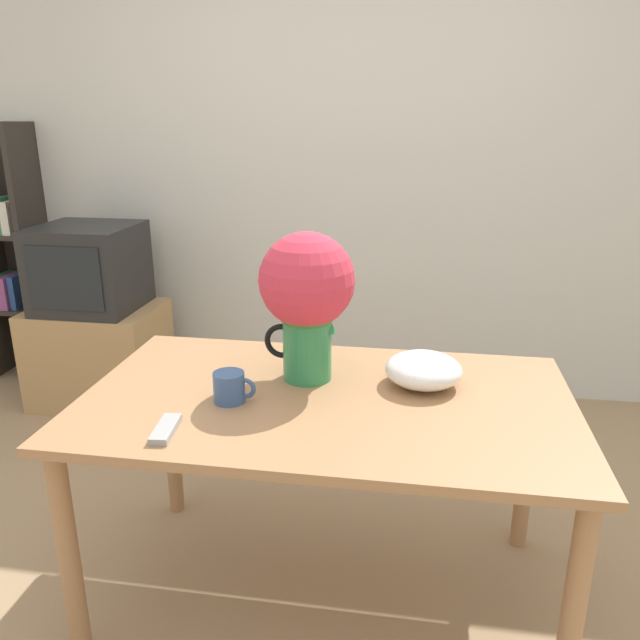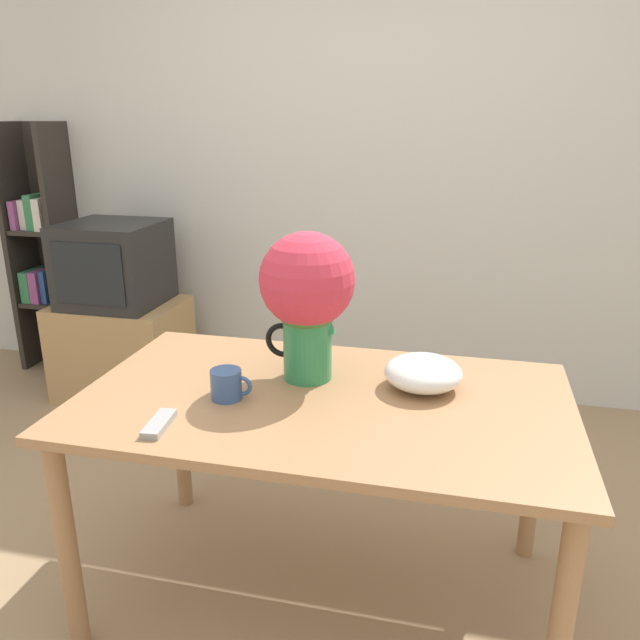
% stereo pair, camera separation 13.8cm
% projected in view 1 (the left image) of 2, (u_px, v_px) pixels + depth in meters
% --- Properties ---
extents(ground_plane, '(12.00, 12.00, 0.00)m').
position_uv_depth(ground_plane, '(287.00, 589.00, 2.19)').
color(ground_plane, '#9E7F5B').
extents(wall_back, '(8.00, 0.05, 2.60)m').
position_uv_depth(wall_back, '(351.00, 168.00, 3.47)').
color(wall_back, silver).
rests_on(wall_back, ground_plane).
extents(table, '(1.51, 0.89, 0.75)m').
position_uv_depth(table, '(327.00, 423.00, 1.96)').
color(table, '#A3754C').
rests_on(table, ground_plane).
extents(flower_vase, '(0.31, 0.31, 0.49)m').
position_uv_depth(flower_vase, '(307.00, 293.00, 1.97)').
color(flower_vase, '#2D844C').
rests_on(flower_vase, table).
extents(coffee_mug, '(0.13, 0.10, 0.09)m').
position_uv_depth(coffee_mug, '(230.00, 387.00, 1.88)').
color(coffee_mug, '#385689').
rests_on(coffee_mug, table).
extents(white_bowl, '(0.25, 0.25, 0.10)m').
position_uv_depth(white_bowl, '(423.00, 370.00, 1.99)').
color(white_bowl, white).
rests_on(white_bowl, table).
extents(remote_control, '(0.07, 0.16, 0.02)m').
position_uv_depth(remote_control, '(166.00, 429.00, 1.71)').
color(remote_control, '#999999').
rests_on(remote_control, table).
extents(tv_stand, '(0.70, 0.51, 0.56)m').
position_uv_depth(tv_stand, '(100.00, 354.00, 3.56)').
color(tv_stand, tan).
rests_on(tv_stand, ground_plane).
extents(tv_set, '(0.52, 0.50, 0.46)m').
position_uv_depth(tv_set, '(89.00, 267.00, 3.40)').
color(tv_set, black).
rests_on(tv_set, tv_stand).
extents(bookshelf, '(0.35, 0.29, 1.54)m').
position_uv_depth(bookshelf, '(12.00, 254.00, 3.81)').
color(bookshelf, '#2D2823').
rests_on(bookshelf, ground_plane).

